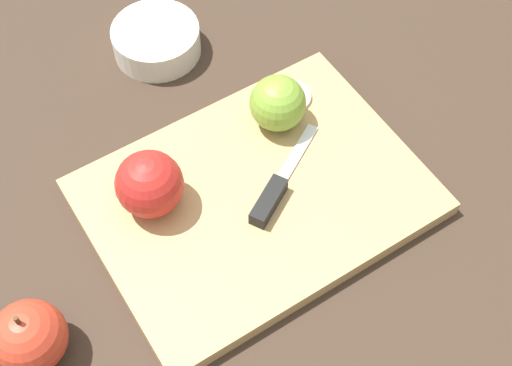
{
  "coord_description": "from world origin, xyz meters",
  "views": [
    {
      "loc": [
        -0.28,
        -0.36,
        0.75
      ],
      "look_at": [
        0.0,
        0.0,
        0.04
      ],
      "focal_mm": 50.0,
      "sensor_mm": 36.0,
      "label": 1
    }
  ],
  "objects": [
    {
      "name": "apple_half_right",
      "position": [
        0.09,
        0.07,
        0.06
      ],
      "size": [
        0.07,
        0.07,
        0.07
      ],
      "rotation": [
        0.0,
        0.0,
        0.28
      ],
      "color": "olive",
      "rests_on": "cutting_board"
    },
    {
      "name": "apple_whole",
      "position": [
        -0.3,
        -0.01,
        0.04
      ],
      "size": [
        0.08,
        0.08,
        0.09
      ],
      "color": "red",
      "rests_on": "ground_plane"
    },
    {
      "name": "bowl",
      "position": [
        0.04,
        0.29,
        0.02
      ],
      "size": [
        0.12,
        0.12,
        0.04
      ],
      "color": "silver",
      "rests_on": "ground_plane"
    },
    {
      "name": "apple_slice",
      "position": [
        0.13,
        0.09,
        0.02
      ],
      "size": [
        0.05,
        0.05,
        0.01
      ],
      "color": "beige",
      "rests_on": "cutting_board"
    },
    {
      "name": "apple_half_left",
      "position": [
        -0.11,
        0.06,
        0.06
      ],
      "size": [
        0.08,
        0.08,
        0.08
      ],
      "rotation": [
        0.0,
        0.0,
        4.76
      ],
      "color": "red",
      "rests_on": "cutting_board"
    },
    {
      "name": "cutting_board",
      "position": [
        0.0,
        0.0,
        0.01
      ],
      "size": [
        0.42,
        0.33,
        0.02
      ],
      "color": "tan",
      "rests_on": "ground_plane"
    },
    {
      "name": "ground_plane",
      "position": [
        0.0,
        0.0,
        0.0
      ],
      "size": [
        4.0,
        4.0,
        0.0
      ],
      "primitive_type": "plane",
      "color": "#38281E"
    },
    {
      "name": "knife",
      "position": [
        0.01,
        -0.02,
        0.03
      ],
      "size": [
        0.16,
        0.09,
        0.02
      ],
      "rotation": [
        0.0,
        0.0,
        0.44
      ],
      "color": "silver",
      "rests_on": "cutting_board"
    }
  ]
}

